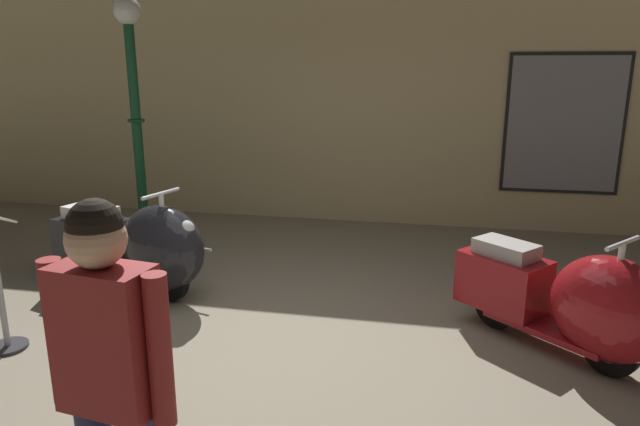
# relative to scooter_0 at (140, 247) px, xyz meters

# --- Properties ---
(ground_plane) EXTENTS (60.00, 60.00, 0.00)m
(ground_plane) POSITION_rel_scooter_0_xyz_m (1.47, -0.72, -0.45)
(ground_plane) COLOR gray
(showroom_back_wall) EXTENTS (18.00, 0.24, 3.26)m
(showroom_back_wall) POSITION_rel_scooter_0_xyz_m (1.49, 2.98, 1.18)
(showroom_back_wall) COLOR #CCB784
(showroom_back_wall) RESTS_ON ground
(scooter_0) EXTENTS (1.68, 0.88, 0.99)m
(scooter_0) POSITION_rel_scooter_0_xyz_m (0.00, 0.00, 0.00)
(scooter_0) COLOR black
(scooter_0) RESTS_ON ground
(scooter_1) EXTENTS (1.45, 1.34, 0.94)m
(scooter_1) POSITION_rel_scooter_0_xyz_m (3.55, -0.45, -0.02)
(scooter_1) COLOR black
(scooter_1) RESTS_ON ground
(lamppost) EXTENTS (0.29, 0.29, 2.74)m
(lamppost) POSITION_rel_scooter_0_xyz_m (-0.75, 1.42, 1.09)
(lamppost) COLOR #144728
(lamppost) RESTS_ON ground
(visitor_0) EXTENTS (0.53, 0.29, 1.59)m
(visitor_0) POSITION_rel_scooter_0_xyz_m (1.42, -2.72, 0.47)
(visitor_0) COLOR black
(visitor_0) RESTS_ON ground
(info_stanchion) EXTENTS (0.38, 0.32, 1.07)m
(info_stanchion) POSITION_rel_scooter_0_xyz_m (-0.48, -1.14, -0.00)
(info_stanchion) COLOR #333338
(info_stanchion) RESTS_ON ground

